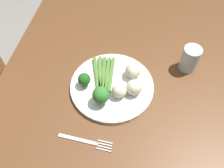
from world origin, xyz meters
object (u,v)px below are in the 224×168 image
Objects in this scene: cauliflower_front_left at (119,91)px; fork at (86,142)px; cauliflower_near_fork at (134,87)px; broccoli_outer_edge at (84,79)px; asparagus_bundle at (104,73)px; plate at (112,86)px; dining_table at (117,96)px; broccoli_front at (101,95)px; water_glass at (190,59)px; cauliflower_near_center at (133,71)px.

cauliflower_front_left is 0.19m from fork.
broccoli_outer_edge is at bearing -90.39° from cauliflower_near_fork.
plate is at bearing -147.57° from asparagus_bundle.
dining_table is 8.52× the size of fork.
dining_table is at bearing 161.38° from broccoli_front.
water_glass reaches higher than broccoli_outer_edge.
plate is 5.50× the size of broccoli_outer_edge.
water_glass is at bearing 118.10° from plate.
cauliflower_near_center is (-0.01, 0.10, 0.02)m from asparagus_bundle.
broccoli_outer_edge is 0.16m from cauliflower_near_fork.
asparagus_bundle is 2.83× the size of cauliflower_near_center.
water_glass is (-0.09, 0.28, 0.03)m from asparagus_bundle.
dining_table is 26.88× the size of cauliflower_near_center.
fork reaches higher than dining_table.
broccoli_front is 0.15m from cauliflower_near_center.
broccoli_front is at bearing -53.28° from water_glass.
dining_table is 5.08× the size of plate.
asparagus_bundle is at bearing -91.52° from dining_table.
cauliflower_near_fork is at bearing -49.66° from water_glass.
plate is 0.06m from cauliflower_front_left.
cauliflower_front_left is at bearing 80.30° from broccoli_outer_edge.
cauliflower_near_fork is at bearing -125.63° from asparagus_bundle.
cauliflower_front_left is 0.05m from cauliflower_near_fork.
fork is (0.24, -0.05, 0.11)m from dining_table.
dining_table is 27.18× the size of cauliflower_near_fork.
asparagus_bundle is (-0.04, -0.03, 0.01)m from plate.
asparagus_bundle is at bearing -139.35° from cauliflower_front_left.
fork is (0.24, -0.01, -0.02)m from asparagus_bundle.
cauliflower_near_fork is (0.07, 0.01, -0.00)m from cauliflower_near_center.
water_glass is at bearing 130.34° from cauliflower_near_fork.
cauliflower_near_center reaches higher than dining_table.
plate is 0.09m from broccoli_front.
water_glass is at bearing 53.03° from fork.
cauliflower_front_left is 0.52× the size of water_glass.
dining_table is 0.14m from asparagus_bundle.
water_glass reaches higher than fork.
broccoli_outer_edge reaches higher than dining_table.
broccoli_outer_edge is 0.12m from cauliflower_front_left.
broccoli_outer_edge is at bearing -66.98° from cauliflower_near_center.
dining_table is at bearing -100.22° from asparagus_bundle.
water_glass is (-0.15, 0.34, 0.00)m from broccoli_outer_edge.
dining_table is 29.31× the size of cauliflower_front_left.
broccoli_front is 1.30× the size of broccoli_outer_edge.
broccoli_outer_edge is at bearing -66.44° from water_glass.
cauliflower_near_center is (-0.08, 0.03, 0.00)m from cauliflower_front_left.
cauliflower_front_left reaches higher than fork.
cauliflower_near_fork reaches higher than broccoli_outer_edge.
fork is at bearing -31.43° from cauliflower_near_fork.
asparagus_bundle is 3.09× the size of cauliflower_front_left.
broccoli_front reaches higher than cauliflower_front_left.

